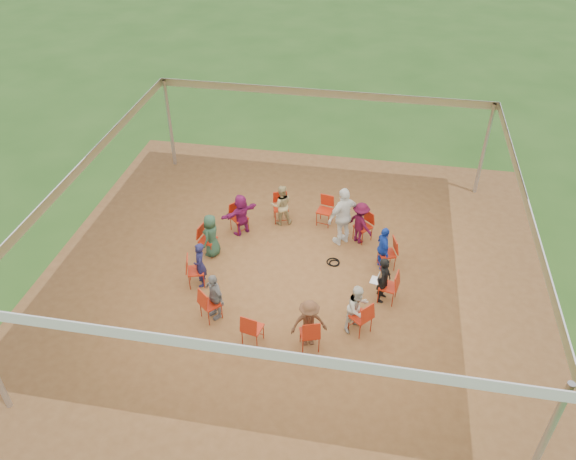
% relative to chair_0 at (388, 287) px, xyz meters
% --- Properties ---
extents(ground, '(80.00, 80.00, 0.00)m').
position_rel_chair_0_xyz_m(ground, '(-2.43, 0.50, -0.45)').
color(ground, '#285219').
rests_on(ground, ground).
extents(dirt_patch, '(13.00, 13.00, 0.00)m').
position_rel_chair_0_xyz_m(dirt_patch, '(-2.43, 0.50, -0.44)').
color(dirt_patch, brown).
rests_on(dirt_patch, ground).
extents(tent, '(10.33, 10.33, 3.00)m').
position_rel_chair_0_xyz_m(tent, '(-2.43, 0.50, 1.92)').
color(tent, '#B2B2B7').
rests_on(tent, ground).
extents(chair_0, '(0.52, 0.50, 0.90)m').
position_rel_chair_0_xyz_m(chair_0, '(0.00, 0.00, 0.00)').
color(chair_0, '#AD230E').
rests_on(chair_0, ground).
extents(chair_1, '(0.55, 0.54, 0.90)m').
position_rel_chair_0_xyz_m(chair_1, '(-0.07, 1.28, 0.00)').
color(chair_1, '#AD230E').
rests_on(chair_1, ground).
extents(chair_2, '(0.61, 0.61, 0.90)m').
position_rel_chair_0_xyz_m(chair_2, '(-0.78, 2.36, 0.00)').
color(chair_2, '#AD230E').
rests_on(chair_2, ground).
extents(chair_3, '(0.50, 0.52, 0.90)m').
position_rel_chair_0_xyz_m(chair_3, '(-1.93, 2.93, 0.00)').
color(chair_3, '#AD230E').
rests_on(chair_3, ground).
extents(chair_4, '(0.54, 0.55, 0.90)m').
position_rel_chair_0_xyz_m(chair_4, '(-3.21, 2.86, 0.00)').
color(chair_4, '#AD230E').
rests_on(chair_4, ground).
extents(chair_5, '(0.61, 0.61, 0.90)m').
position_rel_chair_0_xyz_m(chair_5, '(-4.28, 2.15, 0.00)').
color(chair_5, '#AD230E').
rests_on(chair_5, ground).
extents(chair_6, '(0.52, 0.50, 0.90)m').
position_rel_chair_0_xyz_m(chair_6, '(-4.86, 1.01, 0.00)').
color(chair_6, '#AD230E').
rests_on(chair_6, ground).
extents(chair_7, '(0.55, 0.54, 0.90)m').
position_rel_chair_0_xyz_m(chair_7, '(-4.79, -0.28, 0.00)').
color(chair_7, '#AD230E').
rests_on(chair_7, ground).
extents(chair_8, '(0.61, 0.61, 0.90)m').
position_rel_chair_0_xyz_m(chair_8, '(-4.08, -1.35, 0.00)').
color(chair_8, '#AD230E').
rests_on(chair_8, ground).
extents(chair_9, '(0.50, 0.52, 0.90)m').
position_rel_chair_0_xyz_m(chair_9, '(-2.93, -1.93, 0.00)').
color(chair_9, '#AD230E').
rests_on(chair_9, ground).
extents(chair_10, '(0.54, 0.55, 0.90)m').
position_rel_chair_0_xyz_m(chair_10, '(-1.65, -1.85, 0.00)').
color(chair_10, '#AD230E').
rests_on(chair_10, ground).
extents(chair_11, '(0.61, 0.61, 0.90)m').
position_rel_chair_0_xyz_m(chair_11, '(-0.58, -1.15, 0.00)').
color(chair_11, '#AD230E').
rests_on(chair_11, ground).
extents(person_seated_0, '(0.39, 0.51, 1.26)m').
position_rel_chair_0_xyz_m(person_seated_0, '(-0.12, 0.02, 0.19)').
color(person_seated_0, black).
rests_on(person_seated_0, ground).
extents(person_seated_1, '(0.59, 0.82, 1.26)m').
position_rel_chair_0_xyz_m(person_seated_1, '(-0.19, 1.25, 0.19)').
color(person_seated_1, '#183BB1').
rests_on(person_seated_1, ground).
extents(person_seated_2, '(0.88, 0.84, 1.26)m').
position_rel_chair_0_xyz_m(person_seated_2, '(-0.86, 2.27, 0.19)').
color(person_seated_2, '#440922').
rests_on(person_seated_2, ground).
extents(person_seated_3, '(0.69, 0.53, 1.26)m').
position_rel_chair_0_xyz_m(person_seated_3, '(-3.17, 2.75, 0.19)').
color(person_seated_3, tan).
rests_on(person_seated_3, ground).
extents(person_seated_4, '(1.11, 1.16, 1.26)m').
position_rel_chair_0_xyz_m(person_seated_4, '(-4.20, 2.07, 0.19)').
color(person_seated_4, '#801959').
rests_on(person_seated_4, ground).
extents(person_seated_5, '(0.46, 0.67, 1.26)m').
position_rel_chair_0_xyz_m(person_seated_5, '(-4.74, 0.98, 0.19)').
color(person_seated_5, '#244430').
rests_on(person_seated_5, ground).
extents(person_seated_6, '(0.43, 0.53, 1.26)m').
position_rel_chair_0_xyz_m(person_seated_6, '(-4.67, -0.24, 0.19)').
color(person_seated_6, '#1A1A43').
rests_on(person_seated_6, ground).
extents(person_seated_7, '(0.80, 0.77, 1.26)m').
position_rel_chair_0_xyz_m(person_seated_7, '(-4.00, -1.26, 0.19)').
color(person_seated_7, gray).
rests_on(person_seated_7, ground).
extents(person_seated_8, '(0.90, 0.64, 1.26)m').
position_rel_chair_0_xyz_m(person_seated_8, '(-1.69, -1.74, 0.19)').
color(person_seated_8, brown).
rests_on(person_seated_8, ground).
extents(person_seated_9, '(0.67, 0.69, 1.26)m').
position_rel_chair_0_xyz_m(person_seated_9, '(-0.67, -1.07, 0.19)').
color(person_seated_9, beige).
rests_on(person_seated_9, ground).
extents(standing_person, '(1.11, 1.10, 1.76)m').
position_rel_chair_0_xyz_m(standing_person, '(-1.32, 2.15, 0.44)').
color(standing_person, silver).
rests_on(standing_person, ground).
extents(cable_coil, '(0.42, 0.42, 0.03)m').
position_rel_chair_0_xyz_m(cable_coil, '(-1.45, 1.18, -0.43)').
color(cable_coil, black).
rests_on(cable_coil, ground).
extents(laptop, '(0.29, 0.34, 0.20)m').
position_rel_chair_0_xyz_m(laptop, '(-0.28, 0.06, 0.15)').
color(laptop, '#B7B7BC').
rests_on(laptop, ground).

